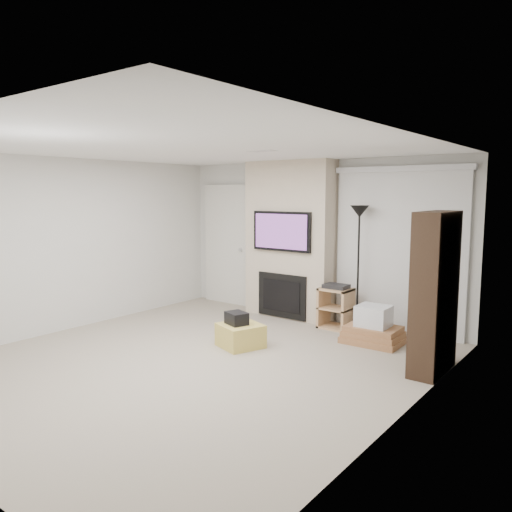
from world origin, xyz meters
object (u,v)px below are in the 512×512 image
Objects in this scene: floor_lamp at (359,232)px; box_stack at (373,329)px; ottoman at (240,335)px; bookshelf at (435,293)px; av_stand at (336,305)px.

floor_lamp is 2.36× the size of box_stack.
floor_lamp reaches higher than ottoman.
ottoman is at bearing -137.33° from box_stack.
box_stack is 1.35m from bookshelf.
box_stack is (0.47, -0.47, -1.24)m from floor_lamp.
av_stand is at bearing 70.80° from ottoman.
av_stand reaches higher than box_stack.
floor_lamp is 1.01× the size of bookshelf.
bookshelf is at bearing -31.83° from box_stack.
box_stack is at bearing -45.19° from floor_lamp.
ottoman is 1.78m from box_stack.
floor_lamp is at bearing 63.53° from ottoman.
bookshelf is (0.97, -0.61, 0.71)m from box_stack.
ottoman is at bearing -165.29° from bookshelf.
bookshelf reaches higher than box_stack.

